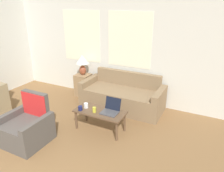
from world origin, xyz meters
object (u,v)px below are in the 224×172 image
at_px(armchair, 28,128).
at_px(laptop, 111,109).
at_px(couch, 123,96).
at_px(cup_white, 86,105).
at_px(cup_yellow, 80,108).
at_px(cup_navy, 94,110).
at_px(coffee_table, 100,113).
at_px(table_lamp, 82,62).

xyz_separation_m(armchair, laptop, (1.20, 0.97, 0.21)).
bearing_deg(couch, cup_white, -104.83).
height_order(couch, cup_yellow, couch).
bearing_deg(cup_navy, coffee_table, 50.23).
relative_size(table_lamp, cup_yellow, 5.95).
height_order(armchair, cup_navy, armchair).
xyz_separation_m(armchair, coffee_table, (0.99, 0.91, 0.10)).
xyz_separation_m(couch, coffee_table, (0.02, -1.13, 0.09)).
bearing_deg(cup_yellow, table_lamp, 121.99).
relative_size(laptop, cup_yellow, 3.63).
bearing_deg(table_lamp, cup_yellow, -58.01).
relative_size(couch, cup_white, 19.60).
height_order(coffee_table, laptop, laptop).
relative_size(laptop, cup_navy, 3.14).
bearing_deg(coffee_table, cup_yellow, -157.62).
xyz_separation_m(armchair, cup_white, (0.68, 0.90, 0.20)).
relative_size(couch, laptop, 6.08).
bearing_deg(armchair, cup_navy, 41.73).
bearing_deg(coffee_table, armchair, -137.55).
height_order(coffee_table, cup_navy, cup_navy).
relative_size(coffee_table, cup_yellow, 11.37).
height_order(laptop, cup_navy, laptop).
bearing_deg(laptop, table_lamp, 140.08).
bearing_deg(table_lamp, couch, -6.72).
bearing_deg(table_lamp, cup_navy, -49.30).
bearing_deg(coffee_table, cup_navy, -129.77).
distance_m(couch, laptop, 1.11).
xyz_separation_m(cup_navy, cup_white, (-0.24, 0.08, -0.00)).
relative_size(couch, cup_navy, 19.05).
xyz_separation_m(coffee_table, cup_white, (-0.32, -0.01, 0.10)).
xyz_separation_m(couch, cup_yellow, (-0.34, -1.28, 0.19)).
distance_m(coffee_table, cup_yellow, 0.40).
height_order(armchair, cup_white, armchair).
relative_size(coffee_table, laptop, 3.13).
height_order(couch, laptop, couch).
bearing_deg(couch, laptop, -78.23).
height_order(couch, coffee_table, couch).
bearing_deg(laptop, cup_white, -172.96).
height_order(couch, cup_navy, couch).
relative_size(couch, cup_yellow, 22.08).
height_order(armchair, table_lamp, table_lamp).
bearing_deg(cup_navy, cup_white, 161.21).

